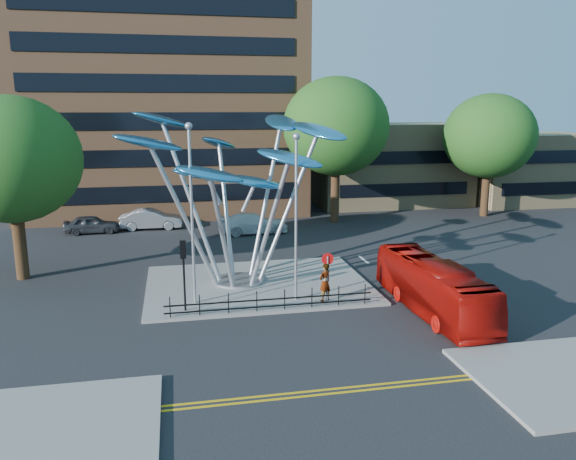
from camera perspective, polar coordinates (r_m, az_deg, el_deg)
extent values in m
plane|color=black|center=(25.73, 1.13, -9.61)|extent=(120.00, 120.00, 0.00)
cube|color=slate|center=(31.09, -3.10, -5.54)|extent=(12.00, 9.00, 0.15)
cube|color=gold|center=(20.46, 4.93, -15.76)|extent=(40.00, 0.12, 0.01)
cube|color=gold|center=(20.21, 5.18, -16.15)|extent=(40.00, 0.12, 0.01)
cube|color=brown|center=(55.53, -12.82, 17.66)|extent=(25.00, 15.00, 30.00)
cube|color=tan|center=(57.62, 10.28, 6.60)|extent=(15.00, 8.00, 8.00)
cube|color=tan|center=(62.51, 23.04, 5.80)|extent=(12.00, 8.00, 7.00)
cylinder|color=black|center=(47.65, 4.79, 4.19)|extent=(0.70, 0.70, 5.72)
ellipsoid|color=#1F4B15|center=(47.19, 4.90, 10.45)|extent=(8.80, 8.80, 8.10)
cylinder|color=black|center=(35.16, -25.63, -0.69)|extent=(0.70, 0.70, 4.84)
ellipsoid|color=#1F4B15|center=(34.52, -26.32, 6.44)|extent=(7.60, 7.60, 6.99)
cylinder|color=black|center=(53.31, 19.43, 4.04)|extent=(0.70, 0.70, 5.06)
ellipsoid|color=#1F4B15|center=(52.89, 19.79, 8.97)|extent=(8.00, 8.00, 7.36)
cylinder|color=#9EA0A5|center=(31.40, -5.05, -5.13)|extent=(2.80, 2.80, 0.12)
cylinder|color=#9EA0A5|center=(29.77, -7.35, 1.47)|extent=(0.24, 0.24, 7.80)
ellipsoid|color=teal|center=(28.24, -13.98, 8.61)|extent=(3.92, 2.95, 1.39)
cylinder|color=#9EA0A5|center=(29.59, -5.71, 0.06)|extent=(0.24, 0.24, 6.40)
ellipsoid|color=teal|center=(26.80, -7.94, 5.66)|extent=(3.47, 1.78, 1.31)
cylinder|color=#9EA0A5|center=(29.83, -3.85, 0.79)|extent=(0.24, 0.24, 7.00)
ellipsoid|color=teal|center=(28.05, 0.16, 7.31)|extent=(3.81, 3.11, 1.36)
cylinder|color=#9EA0A5|center=(30.58, -2.96, 2.23)|extent=(0.24, 0.24, 8.20)
ellipsoid|color=teal|center=(31.20, 3.13, 10.01)|extent=(3.52, 4.06, 1.44)
cylinder|color=#9EA0A5|center=(31.37, -3.93, 2.85)|extent=(0.24, 0.24, 8.60)
ellipsoid|color=teal|center=(33.27, -0.68, 10.87)|extent=(2.21, 3.79, 1.39)
cylinder|color=#9EA0A5|center=(31.46, -5.74, 1.73)|extent=(0.24, 0.24, 7.40)
ellipsoid|color=teal|center=(33.54, -7.03, 8.74)|extent=(3.02, 3.71, 1.34)
cylinder|color=#9EA0A5|center=(30.68, -7.15, 2.75)|extent=(0.24, 0.24, 8.80)
ellipsoid|color=teal|center=(31.58, -12.73, 10.85)|extent=(3.88, 3.60, 1.42)
ellipsoid|color=teal|center=(30.21, -8.72, 5.62)|extent=(3.40, 1.96, 1.13)
ellipsoid|color=teal|center=(29.91, -3.44, 4.91)|extent=(3.39, 2.16, 1.11)
cylinder|color=#9EA0A5|center=(27.29, -9.72, 1.15)|extent=(0.14, 0.14, 8.50)
sphere|color=#9EA0A5|center=(26.79, -10.06, 10.35)|extent=(0.36, 0.36, 0.36)
cylinder|color=#9EA0A5|center=(27.44, 0.82, 0.86)|extent=(0.14, 0.14, 8.00)
sphere|color=#9EA0A5|center=(26.92, 0.85, 9.48)|extent=(0.36, 0.36, 0.36)
cylinder|color=black|center=(26.95, -10.51, -4.84)|extent=(0.10, 0.10, 3.20)
cube|color=black|center=(26.58, -10.62, -1.96)|extent=(0.28, 0.18, 0.85)
sphere|color=#FF0C0C|center=(26.51, -10.65, -1.37)|extent=(0.18, 0.18, 0.18)
cylinder|color=#9EA0A5|center=(28.04, 4.03, -4.94)|extent=(0.08, 0.08, 2.30)
cylinder|color=red|center=(27.78, 4.04, -2.95)|extent=(0.60, 0.04, 0.60)
cube|color=white|center=(27.80, 4.03, -2.94)|extent=(0.42, 0.03, 0.10)
cylinder|color=black|center=(26.55, -11.90, -7.68)|extent=(0.05, 0.05, 1.00)
cylinder|color=black|center=(26.56, -8.98, -7.55)|extent=(0.05, 0.05, 1.00)
cylinder|color=black|center=(26.64, -6.07, -7.40)|extent=(0.05, 0.05, 1.00)
cylinder|color=black|center=(26.78, -3.19, -7.24)|extent=(0.05, 0.05, 1.00)
cylinder|color=black|center=(26.99, -0.34, -7.06)|extent=(0.05, 0.05, 1.00)
cylinder|color=black|center=(27.27, 2.45, -6.87)|extent=(0.05, 0.05, 1.00)
cylinder|color=black|center=(27.61, 5.17, -6.66)|extent=(0.05, 0.05, 1.00)
cylinder|color=black|center=(28.00, 7.82, -6.45)|extent=(0.05, 0.05, 1.00)
cube|color=black|center=(26.86, -1.76, -7.05)|extent=(10.00, 0.06, 0.06)
cube|color=black|center=(26.98, -1.75, -7.75)|extent=(10.00, 0.06, 0.06)
imported|color=#930B06|center=(27.71, 14.49, -5.60)|extent=(2.30, 9.15, 2.54)
imported|color=gray|center=(28.06, 3.77, -5.31)|extent=(0.84, 0.75, 1.94)
imported|color=#383A3F|center=(46.18, -19.32, 0.55)|extent=(4.23, 1.85, 1.42)
imported|color=#9C9EA3|center=(46.41, -13.71, 1.08)|extent=(4.95, 1.92, 1.61)
imported|color=silver|center=(43.65, -3.55, 0.68)|extent=(5.55, 2.60, 1.56)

